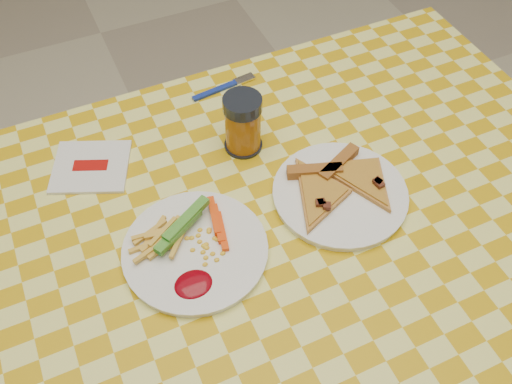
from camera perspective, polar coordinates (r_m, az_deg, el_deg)
table at (r=1.04m, az=1.50°, el=-6.05°), size 1.28×0.88×0.76m
plate_left at (r=0.95m, az=-6.08°, el=-5.90°), size 0.26×0.26×0.01m
plate_right at (r=1.03m, az=8.38°, el=-0.27°), size 0.28×0.28×0.01m
fries_veggies at (r=0.95m, az=-6.98°, el=-4.79°), size 0.19×0.17×0.04m
pizza_slices at (r=1.03m, az=8.21°, el=0.86°), size 0.27×0.23×0.02m
drink_glass at (r=1.06m, az=-1.32°, el=6.83°), size 0.07×0.07×0.12m
napkin at (r=1.11m, az=-16.19°, el=2.46°), size 0.18×0.17×0.01m
fork at (r=1.23m, az=-3.15°, el=10.47°), size 0.15×0.03×0.01m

